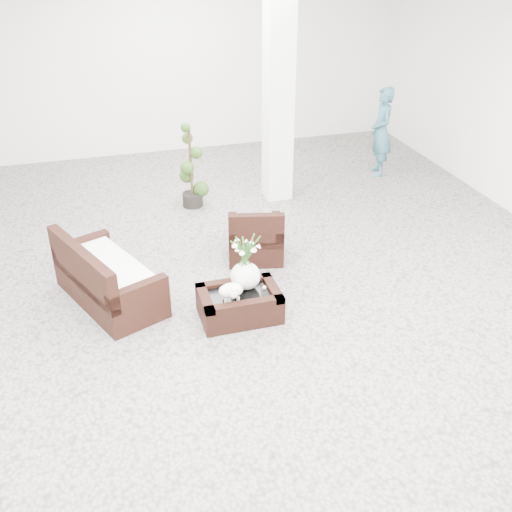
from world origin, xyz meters
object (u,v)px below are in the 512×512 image
object	(u,v)px
loveseat	(108,271)
armchair	(255,231)
coffee_table	(239,305)
topiary	(191,166)

from	to	relation	value
loveseat	armchair	bearing A→B (deg)	-97.84
coffee_table	loveseat	xyz separation A→B (m)	(-1.38, 0.76, 0.25)
armchair	loveseat	distance (m)	2.02
armchair	loveseat	bearing A→B (deg)	29.07
armchair	loveseat	size ratio (longest dim) A/B	0.50
loveseat	topiary	distance (m)	2.81
coffee_table	armchair	xyz separation A→B (m)	(0.57, 1.30, 0.22)
coffee_table	loveseat	world-z (taller)	loveseat
coffee_table	loveseat	bearing A→B (deg)	151.18
topiary	coffee_table	bearing A→B (deg)	-91.27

